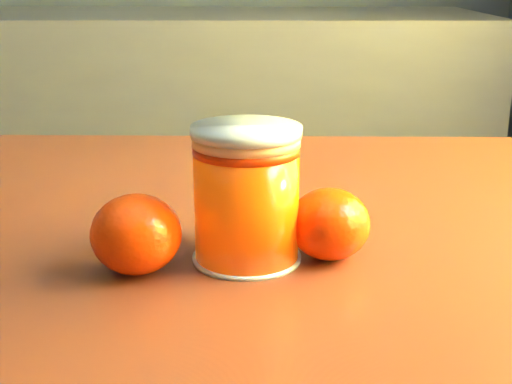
{
  "coord_description": "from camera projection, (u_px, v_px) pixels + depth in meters",
  "views": [
    {
      "loc": [
        0.95,
        -0.6,
        1.03
      ],
      "look_at": [
        0.95,
        -0.03,
        0.85
      ],
      "focal_mm": 50.0,
      "sensor_mm": 36.0,
      "label": 1
    }
  ],
  "objects": [
    {
      "name": "table",
      "position": [
        293.0,
        318.0,
        0.72
      ],
      "size": [
        1.07,
        0.75,
        0.79
      ],
      "rotation": [
        0.0,
        0.0,
        -0.02
      ],
      "color": "maroon",
      "rests_on": "ground"
    },
    {
      "name": "juice_glass",
      "position": [
        247.0,
        195.0,
        0.59
      ],
      "size": [
        0.09,
        0.09,
        0.11
      ],
      "rotation": [
        0.0,
        0.0,
        0.14
      ],
      "color": "#FF4805",
      "rests_on": "table"
    },
    {
      "name": "orange_back",
      "position": [
        330.0,
        224.0,
        0.6
      ],
      "size": [
        0.08,
        0.08,
        0.06
      ],
      "primitive_type": "ellipsoid",
      "rotation": [
        0.0,
        0.0,
        -0.16
      ],
      "color": "#FF3605",
      "rests_on": "table"
    },
    {
      "name": "orange_front",
      "position": [
        242.0,
        216.0,
        0.62
      ],
      "size": [
        0.07,
        0.07,
        0.06
      ],
      "primitive_type": "ellipsoid",
      "rotation": [
        0.0,
        0.0,
        0.03
      ],
      "color": "#FF3605",
      "rests_on": "table"
    },
    {
      "name": "orange_extra",
      "position": [
        136.0,
        234.0,
        0.57
      ],
      "size": [
        0.09,
        0.09,
        0.06
      ],
      "primitive_type": "ellipsoid",
      "rotation": [
        0.0,
        0.0,
        -0.35
      ],
      "color": "#FF3605",
      "rests_on": "table"
    }
  ]
}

